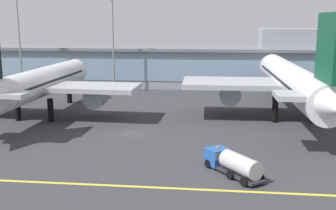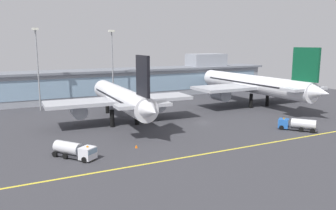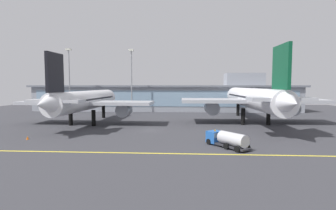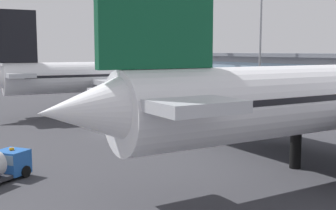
% 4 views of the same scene
% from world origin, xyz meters
% --- Properties ---
extents(ground_plane, '(180.00, 180.00, 0.00)m').
position_xyz_m(ground_plane, '(0.00, 0.00, 0.00)').
color(ground_plane, '#38383D').
extents(taxiway_centreline_stripe, '(144.00, 0.50, 0.01)m').
position_xyz_m(taxiway_centreline_stripe, '(0.00, -22.00, 0.01)').
color(taxiway_centreline_stripe, yellow).
rests_on(taxiway_centreline_stripe, ground).
extents(terminal_building, '(117.15, 14.00, 16.36)m').
position_xyz_m(terminal_building, '(1.98, 50.24, 6.10)').
color(terminal_building, '#9399A3').
rests_on(terminal_building, ground).
extents(airliner_near_left, '(38.73, 47.40, 18.46)m').
position_xyz_m(airliner_near_left, '(-19.87, 9.13, 6.75)').
color(airliner_near_left, black).
rests_on(airliner_near_left, ground).
extents(airliner_near_right, '(42.07, 58.93, 19.84)m').
position_xyz_m(airliner_near_right, '(28.57, 14.24, 7.26)').
color(airliner_near_right, black).
rests_on(airliner_near_right, ground).
extents(fuel_tanker_truck, '(7.38, 8.69, 2.90)m').
position_xyz_m(fuel_tanker_truck, '(16.06, -16.73, 1.51)').
color(fuel_tanker_truck, black).
rests_on(fuel_tanker_truck, ground).
extents(baggage_tug_near, '(7.37, 8.69, 2.90)m').
position_xyz_m(baggage_tug_near, '(-36.47, -13.17, 1.51)').
color(baggage_tug_near, black).
rests_on(baggage_tug_near, ground).
extents(apron_light_mast_west, '(1.80, 1.80, 25.59)m').
position_xyz_m(apron_light_mast_west, '(-37.13, 37.30, 16.54)').
color(apron_light_mast_west, gray).
rests_on(apron_light_mast_west, ground).
extents(apron_light_mast_centre, '(1.80, 1.80, 25.39)m').
position_xyz_m(apron_light_mast_centre, '(-12.58, 39.24, 16.43)').
color(apron_light_mast_centre, gray).
rests_on(apron_light_mast_centre, ground).
extents(safety_cone, '(0.55, 0.55, 0.69)m').
position_xyz_m(safety_cone, '(-24.13, -12.54, 0.35)').
color(safety_cone, orange).
rests_on(safety_cone, ground).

